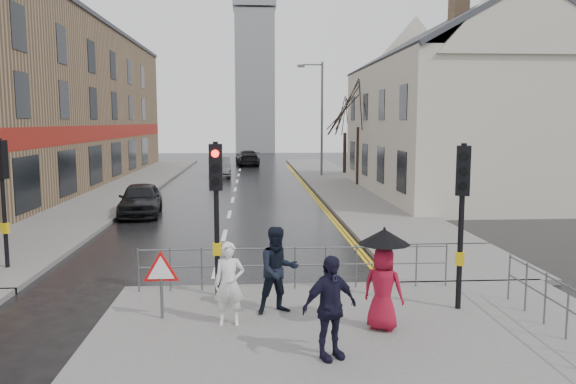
{
  "coord_description": "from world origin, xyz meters",
  "views": [
    {
      "loc": [
        0.97,
        -11.93,
        3.96
      ],
      "look_at": [
        1.99,
        3.66,
        2.0
      ],
      "focal_mm": 35.0,
      "sensor_mm": 36.0,
      "label": 1
    }
  ],
  "objects": [
    {
      "name": "pedestrian_a",
      "position": [
        0.53,
        -1.62,
        0.93
      ],
      "size": [
        0.58,
        0.39,
        1.58
      ],
      "primitive_type": "imported",
      "rotation": [
        0.0,
        0.0,
        0.01
      ],
      "color": "silver",
      "rests_on": "near_pavement"
    },
    {
      "name": "traffic_signal_far_left",
      "position": [
        -5.5,
        3.0,
        2.46
      ],
      "size": [
        0.34,
        0.33,
        3.4
      ],
      "color": "black",
      "rests_on": "left_pavement"
    },
    {
      "name": "church_tower",
      "position": [
        1.5,
        62.0,
        9.0
      ],
      "size": [
        5.0,
        5.0,
        18.0
      ],
      "primitive_type": "cube",
      "color": "gray",
      "rests_on": "ground"
    },
    {
      "name": "traffic_signal_near_right",
      "position": [
        5.2,
        -1.0,
        2.46
      ],
      "size": [
        0.34,
        0.33,
        3.4
      ],
      "color": "black",
      "rests_on": "near_pavement"
    },
    {
      "name": "car_mid",
      "position": [
        -1.35,
        28.7,
        0.72
      ],
      "size": [
        1.89,
        4.49,
        1.44
      ],
      "primitive_type": "imported",
      "rotation": [
        0.0,
        0.0,
        0.09
      ],
      "color": "#4B4D51",
      "rests_on": "ground"
    },
    {
      "name": "right_pavement",
      "position": [
        6.5,
        25.0,
        0.07
      ],
      "size": [
        4.0,
        40.0,
        0.14
      ],
      "primitive_type": "cube",
      "color": "#605E5B",
      "rests_on": "ground"
    },
    {
      "name": "near_pavement",
      "position": [
        3.0,
        -3.5,
        0.07
      ],
      "size": [
        10.0,
        9.0,
        0.14
      ],
      "primitive_type": "cube",
      "color": "#605E5B",
      "rests_on": "ground"
    },
    {
      "name": "warning_sign",
      "position": [
        -0.8,
        -1.21,
        1.04
      ],
      "size": [
        0.8,
        0.07,
        1.35
      ],
      "color": "#595B5E",
      "rests_on": "near_pavement"
    },
    {
      "name": "pedestrian_with_umbrella",
      "position": [
        3.37,
        -2.04,
        1.22
      ],
      "size": [
        0.96,
        0.96,
        1.89
      ],
      "color": "maroon",
      "rests_on": "near_pavement"
    },
    {
      "name": "guard_railing_front",
      "position": [
        1.95,
        0.6,
        0.86
      ],
      "size": [
        7.14,
        0.04,
        1.0
      ],
      "color": "#595B5E",
      "rests_on": "near_pavement"
    },
    {
      "name": "tree_far",
      "position": [
        8.0,
        30.0,
        4.42
      ],
      "size": [
        2.4,
        2.4,
        5.64
      ],
      "color": "black",
      "rests_on": "right_pavement"
    },
    {
      "name": "tree_near",
      "position": [
        7.5,
        22.0,
        5.14
      ],
      "size": [
        2.4,
        2.4,
        6.58
      ],
      "color": "black",
      "rests_on": "right_pavement"
    },
    {
      "name": "pedestrian_b",
      "position": [
        1.49,
        -1.01,
        1.02
      ],
      "size": [
        1.0,
        0.86,
        1.75
      ],
      "primitive_type": "imported",
      "rotation": [
        0.0,
        0.0,
        0.27
      ],
      "color": "black",
      "rests_on": "near_pavement"
    },
    {
      "name": "left_pavement",
      "position": [
        -6.5,
        23.0,
        0.07
      ],
      "size": [
        4.0,
        44.0,
        0.14
      ],
      "primitive_type": "cube",
      "color": "#605E5B",
      "rests_on": "ground"
    },
    {
      "name": "guard_railing_side",
      "position": [
        6.5,
        -2.75,
        0.84
      ],
      "size": [
        0.04,
        4.54,
        1.0
      ],
      "color": "#595B5E",
      "rests_on": "near_pavement"
    },
    {
      "name": "ground",
      "position": [
        0.0,
        0.0,
        0.0
      ],
      "size": [
        120.0,
        120.0,
        0.0
      ],
      "primitive_type": "plane",
      "color": "black",
      "rests_on": "ground"
    },
    {
      "name": "car_parked",
      "position": [
        -3.75,
        12.0,
        0.7
      ],
      "size": [
        2.01,
        4.22,
        1.39
      ],
      "primitive_type": "imported",
      "rotation": [
        0.0,
        0.0,
        0.09
      ],
      "color": "black",
      "rests_on": "ground"
    },
    {
      "name": "pavement_bridge_right",
      "position": [
        6.5,
        3.0,
        0.07
      ],
      "size": [
        4.0,
        4.2,
        0.14
      ],
      "primitive_type": "cube",
      "color": "#605E5B",
      "rests_on": "ground"
    },
    {
      "name": "pedestrian_d",
      "position": [
        2.21,
        -3.27,
        0.99
      ],
      "size": [
        1.08,
        0.8,
        1.71
      ],
      "primitive_type": "imported",
      "rotation": [
        0.0,
        0.0,
        0.43
      ],
      "color": "black",
      "rests_on": "near_pavement"
    },
    {
      "name": "car_far",
      "position": [
        0.61,
        38.95,
        0.7
      ],
      "size": [
        2.37,
        4.97,
        1.4
      ],
      "primitive_type": "imported",
      "rotation": [
        0.0,
        0.0,
        3.23
      ],
      "color": "black",
      "rests_on": "ground"
    },
    {
      "name": "street_lamp",
      "position": [
        5.82,
        28.0,
        4.71
      ],
      "size": [
        1.83,
        0.25,
        8.0
      ],
      "color": "#595B5E",
      "rests_on": "right_pavement"
    },
    {
      "name": "traffic_signal_near_left",
      "position": [
        0.2,
        0.2,
        2.46
      ],
      "size": [
        0.28,
        0.27,
        3.4
      ],
      "color": "black",
      "rests_on": "near_pavement"
    },
    {
      "name": "building_left_terrace",
      "position": [
        -12.0,
        22.0,
        5.0
      ],
      "size": [
        8.0,
        42.0,
        10.0
      ],
      "primitive_type": "cube",
      "color": "#84684C",
      "rests_on": "ground"
    },
    {
      "name": "building_right_cream",
      "position": [
        12.0,
        18.0,
        4.78
      ],
      "size": [
        9.0,
        16.4,
        10.1
      ],
      "color": "beige",
      "rests_on": "ground"
    }
  ]
}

